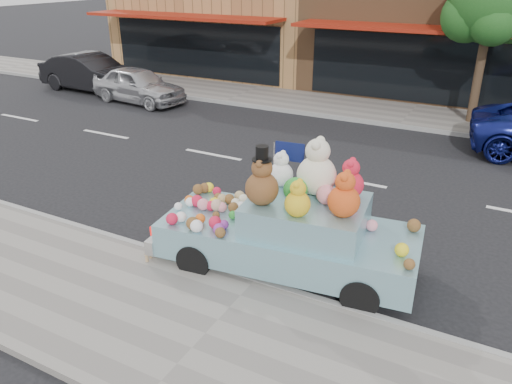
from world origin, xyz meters
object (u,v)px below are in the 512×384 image
Objects in this scene: art_car at (290,227)px; car_dark at (90,73)px; car_silver at (138,85)px; street_tree at (492,7)px.

car_dark is at bearing 139.98° from art_car.
art_car reaches higher than car_dark.
car_dark reaches higher than car_silver.
street_tree reaches higher than car_dark.
street_tree is at bearing -79.09° from car_dark.
art_car is (9.99, -7.96, 0.15)m from car_silver.
art_car is at bearing -121.91° from car_silver.
car_silver is 0.85× the size of art_car.
car_silver is at bearing 134.71° from art_car.
street_tree is 1.12× the size of art_car.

